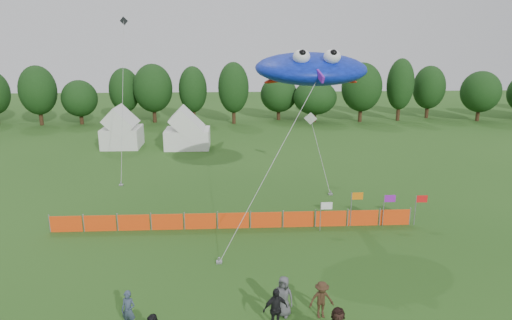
{
  "coord_description": "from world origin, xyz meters",
  "views": [
    {
      "loc": [
        -1.18,
        -16.55,
        11.34
      ],
      "look_at": [
        0.0,
        6.0,
        5.2
      ],
      "focal_mm": 32.0,
      "sensor_mm": 36.0,
      "label": 1
    }
  ],
  "objects_px": {
    "spectator_e": "(283,296)",
    "stingray_kite": "(311,68)",
    "tent_right": "(187,132)",
    "spectator_c": "(322,300)",
    "spectator_a": "(128,310)",
    "spectator_d": "(275,309)",
    "tent_left": "(122,131)",
    "barrier_fence": "(233,221)"
  },
  "relations": [
    {
      "from": "spectator_d",
      "to": "spectator_e",
      "type": "xyz_separation_m",
      "value": [
        0.42,
        0.94,
        -0.02
      ]
    },
    {
      "from": "spectator_a",
      "to": "spectator_c",
      "type": "relative_size",
      "value": 1.02
    },
    {
      "from": "stingray_kite",
      "to": "spectator_c",
      "type": "bearing_deg",
      "value": -96.05
    },
    {
      "from": "spectator_c",
      "to": "barrier_fence",
      "type": "bearing_deg",
      "value": 105.6
    },
    {
      "from": "spectator_d",
      "to": "tent_left",
      "type": "bearing_deg",
      "value": 93.57
    },
    {
      "from": "tent_left",
      "to": "spectator_e",
      "type": "bearing_deg",
      "value": -66.2
    },
    {
      "from": "spectator_c",
      "to": "tent_right",
      "type": "bearing_deg",
      "value": 99.65
    },
    {
      "from": "spectator_a",
      "to": "spectator_e",
      "type": "bearing_deg",
      "value": 24.1
    },
    {
      "from": "spectator_a",
      "to": "spectator_d",
      "type": "xyz_separation_m",
      "value": [
        5.83,
        -0.35,
        0.07
      ]
    },
    {
      "from": "spectator_c",
      "to": "spectator_e",
      "type": "xyz_separation_m",
      "value": [
        -1.56,
        0.22,
        0.07
      ]
    },
    {
      "from": "barrier_fence",
      "to": "spectator_d",
      "type": "distance_m",
      "value": 10.19
    },
    {
      "from": "stingray_kite",
      "to": "tent_left",
      "type": "bearing_deg",
      "value": 129.15
    },
    {
      "from": "spectator_a",
      "to": "spectator_d",
      "type": "distance_m",
      "value": 5.84
    },
    {
      "from": "barrier_fence",
      "to": "spectator_e",
      "type": "xyz_separation_m",
      "value": [
        2.05,
        -9.11,
        0.39
      ]
    },
    {
      "from": "barrier_fence",
      "to": "spectator_e",
      "type": "distance_m",
      "value": 9.35
    },
    {
      "from": "barrier_fence",
      "to": "spectator_a",
      "type": "bearing_deg",
      "value": -113.41
    },
    {
      "from": "spectator_c",
      "to": "spectator_e",
      "type": "distance_m",
      "value": 1.58
    },
    {
      "from": "barrier_fence",
      "to": "spectator_c",
      "type": "height_order",
      "value": "spectator_c"
    },
    {
      "from": "tent_right",
      "to": "spectator_c",
      "type": "xyz_separation_m",
      "value": [
        8.3,
        -30.49,
        -0.84
      ]
    },
    {
      "from": "tent_right",
      "to": "spectator_e",
      "type": "height_order",
      "value": "tent_right"
    },
    {
      "from": "tent_right",
      "to": "stingray_kite",
      "type": "xyz_separation_m",
      "value": [
        9.47,
        -19.43,
        7.83
      ]
    },
    {
      "from": "barrier_fence",
      "to": "stingray_kite",
      "type": "height_order",
      "value": "stingray_kite"
    },
    {
      "from": "barrier_fence",
      "to": "spectator_a",
      "type": "distance_m",
      "value": 10.58
    },
    {
      "from": "spectator_a",
      "to": "spectator_c",
      "type": "distance_m",
      "value": 7.82
    },
    {
      "from": "spectator_d",
      "to": "spectator_c",
      "type": "bearing_deg",
      "value": 1.04
    },
    {
      "from": "barrier_fence",
      "to": "spectator_e",
      "type": "relative_size",
      "value": 12.36
    },
    {
      "from": "spectator_a",
      "to": "barrier_fence",
      "type": "bearing_deg",
      "value": 85.29
    },
    {
      "from": "barrier_fence",
      "to": "stingray_kite",
      "type": "relative_size",
      "value": 1.47
    },
    {
      "from": "tent_left",
      "to": "tent_right",
      "type": "relative_size",
      "value": 0.85
    },
    {
      "from": "spectator_d",
      "to": "spectator_e",
      "type": "distance_m",
      "value": 1.03
    },
    {
      "from": "spectator_a",
      "to": "spectator_e",
      "type": "relative_size",
      "value": 0.94
    },
    {
      "from": "tent_right",
      "to": "spectator_c",
      "type": "bearing_deg",
      "value": -74.77
    },
    {
      "from": "spectator_d",
      "to": "stingray_kite",
      "type": "distance_m",
      "value": 14.91
    },
    {
      "from": "tent_left",
      "to": "spectator_d",
      "type": "relative_size",
      "value": 2.17
    },
    {
      "from": "spectator_e",
      "to": "stingray_kite",
      "type": "distance_m",
      "value": 14.1
    },
    {
      "from": "tent_left",
      "to": "spectator_c",
      "type": "relative_size",
      "value": 2.42
    },
    {
      "from": "barrier_fence",
      "to": "spectator_c",
      "type": "relative_size",
      "value": 13.5
    },
    {
      "from": "barrier_fence",
      "to": "spectator_a",
      "type": "height_order",
      "value": "spectator_a"
    },
    {
      "from": "tent_right",
      "to": "stingray_kite",
      "type": "bearing_deg",
      "value": -64.02
    },
    {
      "from": "tent_left",
      "to": "stingray_kite",
      "type": "xyz_separation_m",
      "value": [
        16.4,
        -20.14,
        7.74
      ]
    },
    {
      "from": "tent_left",
      "to": "spectator_c",
      "type": "xyz_separation_m",
      "value": [
        15.22,
        -31.2,
        -0.93
      ]
    },
    {
      "from": "tent_left",
      "to": "spectator_d",
      "type": "xyz_separation_m",
      "value": [
        13.24,
        -31.92,
        -0.84
      ]
    }
  ]
}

